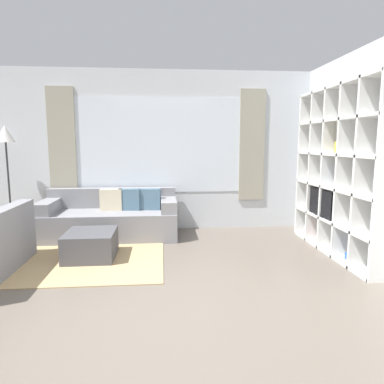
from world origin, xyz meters
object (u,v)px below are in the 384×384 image
at_px(couch_main, 111,219).
at_px(ottoman, 91,245).
at_px(floor_lamp, 6,144).
at_px(shelving_unit, 343,172).

distance_m(couch_main, ottoman, 1.04).
bearing_deg(floor_lamp, shelving_unit, -14.58).
relative_size(shelving_unit, couch_main, 1.07).
xyz_separation_m(ottoman, floor_lamp, (-1.48, 1.20, 1.30)).
bearing_deg(ottoman, floor_lamp, 141.03).
relative_size(ottoman, floor_lamp, 0.38).
xyz_separation_m(shelving_unit, floor_lamp, (-4.81, 1.25, 0.38)).
height_order(shelving_unit, ottoman, shelving_unit).
bearing_deg(ottoman, shelving_unit, -0.91).
xyz_separation_m(couch_main, floor_lamp, (-1.60, 0.17, 1.18)).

